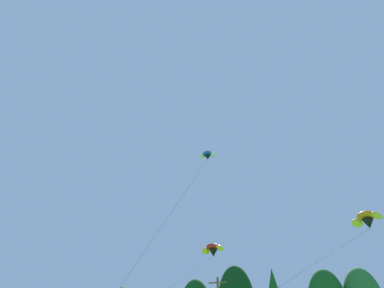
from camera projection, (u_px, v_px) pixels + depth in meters
parafoil_kite_high_red_yellow at (213, 250)px, 39.75m from camera, size 3.96×21.77×10.83m
parafoil_kite_mid_orange at (367, 219)px, 28.47m from camera, size 12.36×16.33×10.12m
parafoil_kite_far_blue_white at (207, 156)px, 42.02m from camera, size 4.01×17.97×20.81m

